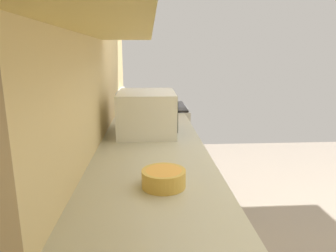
{
  "coord_description": "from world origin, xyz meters",
  "views": [
    {
      "loc": [
        -1.61,
        1.33,
        1.41
      ],
      "look_at": [
        -0.51,
        1.26,
        1.15
      ],
      "focal_mm": 32.36,
      "sensor_mm": 36.0,
      "label": 1
    }
  ],
  "objects": [
    {
      "name": "bowl",
      "position": [
        -0.48,
        1.28,
        0.92
      ],
      "size": [
        0.18,
        0.18,
        0.07
      ],
      "color": "gold",
      "rests_on": "counter_run"
    },
    {
      "name": "kettle",
      "position": [
        0.82,
        1.28,
        0.96
      ],
      "size": [
        0.16,
        0.12,
        0.17
      ],
      "color": "red",
      "rests_on": "counter_run"
    },
    {
      "name": "wall_back",
      "position": [
        0.0,
        1.69,
        1.42
      ],
      "size": [
        3.84,
        0.12,
        2.83
      ],
      "primitive_type": "cube",
      "color": "#E9CB89",
      "rests_on": "ground_plane"
    },
    {
      "name": "oven_range",
      "position": [
        1.36,
        1.29,
        0.46
      ],
      "size": [
        0.6,
        0.68,
        1.06
      ],
      "color": "#B7BABF",
      "rests_on": "ground_plane"
    },
    {
      "name": "microwave",
      "position": [
        0.39,
        1.35,
        1.02
      ],
      "size": [
        0.46,
        0.38,
        0.28
      ],
      "color": "white",
      "rests_on": "counter_run"
    }
  ]
}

